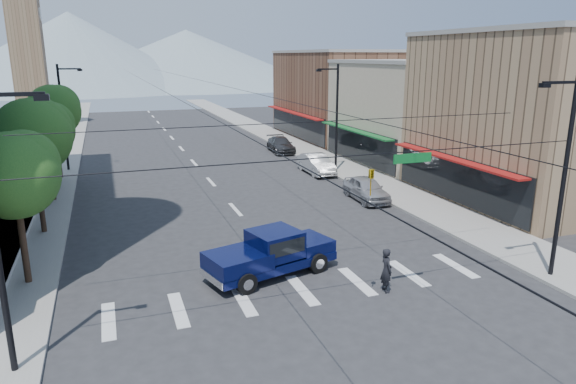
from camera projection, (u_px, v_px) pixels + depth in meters
name	position (u px, v px, depth m)	size (l,w,h in m)	color
ground	(320.00, 305.00, 20.48)	(160.00, 160.00, 0.00)	#28282B
sidewalk_left	(61.00, 152.00, 52.98)	(4.00, 120.00, 0.15)	gray
sidewalk_right	(281.00, 139.00, 60.77)	(4.00, 120.00, 0.15)	gray
shop_near	(536.00, 119.00, 34.66)	(12.00, 14.00, 11.00)	#8C6B4C
shop_mid	(418.00, 113.00, 47.66)	(12.00, 14.00, 9.00)	tan
shop_far	(343.00, 95.00, 62.10)	(12.00, 18.00, 10.00)	brown
clock_tower	(27.00, 48.00, 68.84)	(4.80, 4.80, 20.40)	#8C6B4C
mountain_left	(71.00, 51.00, 149.35)	(80.00, 80.00, 22.00)	gray
mountain_right	(187.00, 58.00, 170.32)	(90.00, 90.00, 18.00)	gray
tree_near	(17.00, 172.00, 21.15)	(3.65, 3.64, 6.71)	black
tree_midnear	(35.00, 134.00, 27.37)	(4.09, 4.09, 7.52)	black
tree_midfar	(48.00, 128.00, 33.90)	(3.65, 3.64, 6.71)	black
tree_far	(55.00, 109.00, 40.12)	(4.09, 4.09, 7.52)	black
signal_rig	(338.00, 199.00, 18.44)	(21.80, 0.20, 9.00)	black
lamp_pole_nw	(64.00, 114.00, 43.06)	(2.00, 0.25, 9.00)	black
lamp_pole_ne	(335.00, 114.00, 42.70)	(2.00, 0.25, 9.00)	black
pickup_truck	(270.00, 253.00, 23.05)	(6.42, 3.70, 2.06)	#080D3B
pedestrian	(386.00, 270.00, 21.45)	(0.70, 0.46, 1.91)	black
parked_car_near	(366.00, 189.00, 35.20)	(1.90, 4.72, 1.61)	#A6A6AB
parked_car_mid	(316.00, 164.00, 43.22)	(1.74, 4.98, 1.64)	silver
parked_car_far	(281.00, 145.00, 52.88)	(2.14, 5.27, 1.53)	#333336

